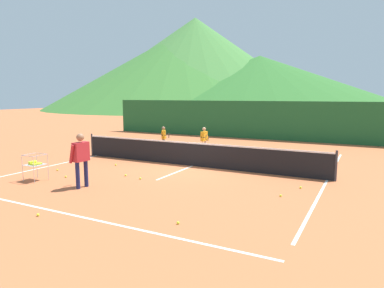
{
  "coord_description": "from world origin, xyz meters",
  "views": [
    {
      "loc": [
        6.34,
        -12.19,
        2.86
      ],
      "look_at": [
        0.39,
        -0.77,
        1.03
      ],
      "focal_mm": 32.07,
      "sensor_mm": 36.0,
      "label": 1
    }
  ],
  "objects_px": {
    "tennis_net": "(192,154)",
    "student_0": "(164,136)",
    "tennis_ball_6": "(140,178)",
    "tennis_ball_7": "(116,165)",
    "tennis_ball_5": "(57,170)",
    "instructor": "(81,155)",
    "tennis_ball_1": "(178,223)",
    "tennis_ball_0": "(126,175)",
    "tennis_ball_8": "(281,196)",
    "tennis_ball_2": "(301,187)",
    "student_1": "(204,138)",
    "tennis_ball_3": "(38,215)",
    "tennis_ball_4": "(66,177)",
    "ball_cart": "(35,163)"
  },
  "relations": [
    {
      "from": "student_0",
      "to": "tennis_ball_4",
      "type": "bearing_deg",
      "value": -88.66
    },
    {
      "from": "tennis_ball_6",
      "to": "tennis_ball_5",
      "type": "bearing_deg",
      "value": -174.53
    },
    {
      "from": "tennis_ball_1",
      "to": "tennis_ball_7",
      "type": "bearing_deg",
      "value": 141.14
    },
    {
      "from": "tennis_net",
      "to": "tennis_ball_0",
      "type": "distance_m",
      "value": 3.01
    },
    {
      "from": "tennis_ball_4",
      "to": "tennis_ball_8",
      "type": "relative_size",
      "value": 1.0
    },
    {
      "from": "tennis_ball_2",
      "to": "instructor",
      "type": "bearing_deg",
      "value": -153.46
    },
    {
      "from": "student_1",
      "to": "tennis_ball_2",
      "type": "distance_m",
      "value": 6.93
    },
    {
      "from": "tennis_net",
      "to": "tennis_ball_1",
      "type": "bearing_deg",
      "value": -65.39
    },
    {
      "from": "tennis_ball_2",
      "to": "tennis_ball_4",
      "type": "distance_m",
      "value": 7.93
    },
    {
      "from": "tennis_ball_0",
      "to": "tennis_ball_1",
      "type": "xyz_separation_m",
      "value": [
        3.97,
        -3.14,
        0.0
      ]
    },
    {
      "from": "student_0",
      "to": "ball_cart",
      "type": "height_order",
      "value": "student_0"
    },
    {
      "from": "ball_cart",
      "to": "tennis_ball_6",
      "type": "xyz_separation_m",
      "value": [
        3.06,
        1.76,
        -0.56
      ]
    },
    {
      "from": "tennis_ball_1",
      "to": "tennis_ball_5",
      "type": "xyz_separation_m",
      "value": [
        -6.85,
        2.64,
        0.0
      ]
    },
    {
      "from": "tennis_ball_3",
      "to": "tennis_ball_8",
      "type": "bearing_deg",
      "value": 41.84
    },
    {
      "from": "tennis_ball_1",
      "to": "tennis_ball_8",
      "type": "xyz_separation_m",
      "value": [
        1.55,
        3.18,
        0.0
      ]
    },
    {
      "from": "tennis_ball_2",
      "to": "tennis_ball_6",
      "type": "distance_m",
      "value": 5.28
    },
    {
      "from": "tennis_ball_4",
      "to": "tennis_ball_5",
      "type": "bearing_deg",
      "value": 150.6
    },
    {
      "from": "student_1",
      "to": "tennis_ball_6",
      "type": "xyz_separation_m",
      "value": [
        0.27,
        -5.65,
        -0.77
      ]
    },
    {
      "from": "instructor",
      "to": "tennis_ball_7",
      "type": "xyz_separation_m",
      "value": [
        -1.31,
        3.14,
        -0.99
      ]
    },
    {
      "from": "instructor",
      "to": "tennis_ball_7",
      "type": "distance_m",
      "value": 3.55
    },
    {
      "from": "tennis_net",
      "to": "student_0",
      "type": "relative_size",
      "value": 8.68
    },
    {
      "from": "instructor",
      "to": "tennis_ball_1",
      "type": "bearing_deg",
      "value": -17.11
    },
    {
      "from": "tennis_ball_3",
      "to": "instructor",
      "type": "bearing_deg",
      "value": 112.03
    },
    {
      "from": "tennis_ball_3",
      "to": "tennis_ball_4",
      "type": "height_order",
      "value": "same"
    },
    {
      "from": "student_1",
      "to": "tennis_ball_1",
      "type": "xyz_separation_m",
      "value": [
        3.48,
        -8.64,
        -0.77
      ]
    },
    {
      "from": "tennis_ball_5",
      "to": "tennis_ball_8",
      "type": "height_order",
      "value": "same"
    },
    {
      "from": "instructor",
      "to": "tennis_ball_7",
      "type": "height_order",
      "value": "instructor"
    },
    {
      "from": "tennis_net",
      "to": "tennis_ball_7",
      "type": "height_order",
      "value": "tennis_net"
    },
    {
      "from": "tennis_ball_1",
      "to": "tennis_ball_2",
      "type": "bearing_deg",
      "value": 66.39
    },
    {
      "from": "tennis_net",
      "to": "tennis_ball_7",
      "type": "xyz_separation_m",
      "value": [
        -2.84,
        -1.38,
        -0.47
      ]
    },
    {
      "from": "student_1",
      "to": "tennis_net",
      "type": "bearing_deg",
      "value": -73.95
    },
    {
      "from": "student_1",
      "to": "tennis_ball_4",
      "type": "relative_size",
      "value": 19.55
    },
    {
      "from": "tennis_ball_6",
      "to": "tennis_ball_7",
      "type": "relative_size",
      "value": 1.0
    },
    {
      "from": "student_1",
      "to": "tennis_ball_8",
      "type": "bearing_deg",
      "value": -47.39
    },
    {
      "from": "tennis_ball_4",
      "to": "tennis_net",
      "type": "bearing_deg",
      "value": 51.79
    },
    {
      "from": "student_1",
      "to": "tennis_ball_0",
      "type": "height_order",
      "value": "student_1"
    },
    {
      "from": "instructor",
      "to": "student_0",
      "type": "relative_size",
      "value": 1.36
    },
    {
      "from": "tennis_ball_5",
      "to": "tennis_ball_7",
      "type": "relative_size",
      "value": 1.0
    },
    {
      "from": "student_1",
      "to": "ball_cart",
      "type": "bearing_deg",
      "value": -110.63
    },
    {
      "from": "tennis_ball_1",
      "to": "tennis_ball_3",
      "type": "height_order",
      "value": "same"
    },
    {
      "from": "tennis_ball_3",
      "to": "tennis_ball_4",
      "type": "bearing_deg",
      "value": 128.52
    },
    {
      "from": "tennis_ball_5",
      "to": "tennis_ball_8",
      "type": "relative_size",
      "value": 1.0
    },
    {
      "from": "tennis_net",
      "to": "tennis_ball_8",
      "type": "bearing_deg",
      "value": -32.1
    },
    {
      "from": "student_0",
      "to": "student_1",
      "type": "distance_m",
      "value": 2.37
    },
    {
      "from": "student_1",
      "to": "tennis_ball_5",
      "type": "xyz_separation_m",
      "value": [
        -3.37,
        -6.0,
        -0.77
      ]
    },
    {
      "from": "tennis_ball_2",
      "to": "tennis_ball_5",
      "type": "distance_m",
      "value": 8.91
    },
    {
      "from": "tennis_ball_1",
      "to": "tennis_ball_2",
      "type": "relative_size",
      "value": 1.0
    },
    {
      "from": "ball_cart",
      "to": "tennis_ball_6",
      "type": "bearing_deg",
      "value": 29.97
    },
    {
      "from": "tennis_ball_7",
      "to": "tennis_ball_8",
      "type": "bearing_deg",
      "value": -10.14
    },
    {
      "from": "tennis_ball_5",
      "to": "tennis_ball_8",
      "type": "bearing_deg",
      "value": 3.64
    }
  ]
}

